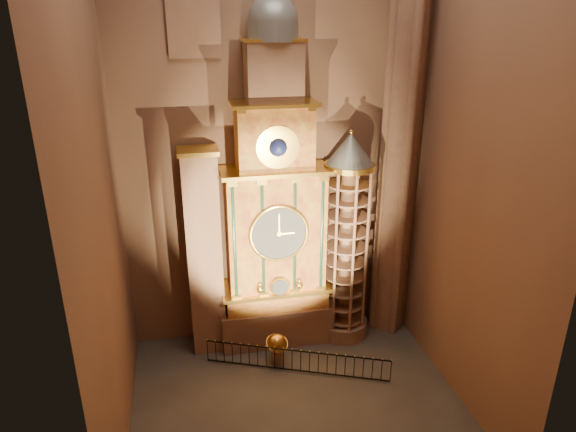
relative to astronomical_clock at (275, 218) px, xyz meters
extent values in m
plane|color=#383330|center=(0.00, -4.96, -6.68)|extent=(14.00, 14.00, 0.00)
plane|color=#8D674C|center=(0.00, 1.04, 4.32)|extent=(22.00, 0.00, 22.00)
plane|color=#8D674C|center=(-7.00, -4.96, 4.32)|extent=(0.00, 22.00, 22.00)
plane|color=#8D674C|center=(7.00, -4.96, 4.32)|extent=(0.00, 22.00, 22.00)
cube|color=#8C634C|center=(0.00, 0.04, -5.68)|extent=(5.60, 2.20, 2.00)
cube|color=maroon|center=(0.00, 0.04, -4.18)|extent=(5.00, 2.00, 1.00)
cube|color=gold|center=(0.00, -0.01, -3.63)|extent=(5.40, 2.30, 0.18)
cube|color=maroon|center=(0.00, 0.04, -0.68)|extent=(4.60, 2.00, 6.00)
cylinder|color=black|center=(-2.05, -0.82, -0.68)|extent=(0.32, 0.32, 5.60)
cylinder|color=black|center=(-0.75, -0.82, -0.68)|extent=(0.32, 0.32, 5.60)
cylinder|color=black|center=(0.75, -0.82, -0.68)|extent=(0.32, 0.32, 5.60)
cylinder|color=black|center=(2.05, -0.82, -0.68)|extent=(0.32, 0.32, 5.60)
cube|color=gold|center=(0.00, -0.01, 2.37)|extent=(5.00, 2.25, 0.18)
cylinder|color=#2D3033|center=(0.00, -0.97, -0.38)|extent=(2.60, 0.12, 2.60)
torus|color=gold|center=(0.00, -1.02, -0.38)|extent=(2.80, 0.16, 2.80)
cylinder|color=gold|center=(0.00, -1.12, -3.08)|extent=(0.90, 0.10, 0.90)
sphere|color=gold|center=(-0.95, -1.07, -3.13)|extent=(0.36, 0.36, 0.36)
sphere|color=gold|center=(0.95, -1.07, -3.13)|extent=(0.36, 0.36, 0.36)
cube|color=maroon|center=(0.00, 0.04, 3.82)|extent=(3.40, 1.80, 3.00)
sphere|color=#0C0C3F|center=(0.00, -0.87, 3.62)|extent=(0.80, 0.80, 0.80)
cube|color=gold|center=(0.00, -0.01, 5.37)|extent=(3.80, 2.00, 0.15)
cube|color=#8C634C|center=(0.00, 0.04, 6.62)|extent=(2.40, 1.60, 2.60)
sphere|color=slate|center=(0.00, 0.04, 8.72)|extent=(2.10, 2.10, 2.10)
cube|color=#8C634C|center=(-3.40, 0.04, -1.68)|extent=(1.60, 1.40, 10.00)
cube|color=gold|center=(-3.40, -0.38, -3.68)|extent=(1.35, 0.10, 2.10)
cube|color=#4E1C14|center=(-3.40, -0.44, -3.68)|extent=(1.05, 0.04, 1.75)
cube|color=gold|center=(-3.40, -0.38, -1.08)|extent=(1.35, 0.10, 2.10)
cube|color=#4E1C14|center=(-3.40, -0.44, -1.08)|extent=(1.05, 0.04, 1.75)
cube|color=gold|center=(-3.40, -0.38, 1.52)|extent=(1.35, 0.10, 2.10)
cube|color=#4E1C14|center=(-3.40, -0.44, 1.52)|extent=(1.05, 0.04, 1.75)
cube|color=gold|center=(-3.40, 0.04, 3.42)|extent=(1.80, 1.60, 0.20)
cylinder|color=#8C634C|center=(3.50, -0.26, -6.28)|extent=(2.50, 2.50, 0.80)
cylinder|color=#8C634C|center=(3.50, -0.26, -1.78)|extent=(0.70, 0.70, 8.20)
cylinder|color=gold|center=(3.50, -0.26, 2.42)|extent=(2.40, 2.40, 0.25)
cone|color=slate|center=(3.50, -0.26, 3.22)|extent=(2.30, 2.30, 1.50)
sphere|color=gold|center=(3.50, -0.26, 4.02)|extent=(0.20, 0.20, 0.20)
cylinder|color=#8C634C|center=(6.10, 0.04, 4.32)|extent=(1.60, 1.60, 22.00)
cylinder|color=#8C634C|center=(6.90, 0.04, 4.32)|extent=(0.44, 0.44, 22.00)
cylinder|color=#8C634C|center=(5.30, 0.04, 4.32)|extent=(0.44, 0.44, 22.00)
cylinder|color=#8C634C|center=(6.10, 0.84, 4.32)|extent=(0.44, 0.44, 22.00)
cylinder|color=#8C634C|center=(6.10, -0.76, 4.32)|extent=(0.44, 0.44, 22.00)
cylinder|color=#8C634C|center=(-0.34, -2.08, -6.33)|extent=(0.59, 0.59, 0.69)
sphere|color=gold|center=(-0.34, -2.08, -5.55)|extent=(0.88, 0.88, 0.88)
torus|color=gold|center=(-0.34, -2.08, -5.55)|extent=(1.32, 1.28, 0.48)
cube|color=black|center=(0.41, -2.94, -5.48)|extent=(8.03, 3.29, 0.05)
cube|color=black|center=(0.41, -2.94, -6.58)|extent=(8.03, 3.29, 0.05)
camera|label=1|loc=(-4.00, -22.14, 8.98)|focal=32.00mm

